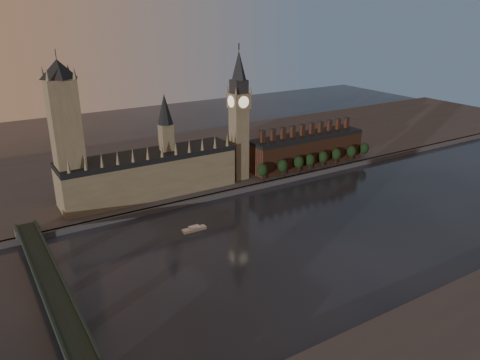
# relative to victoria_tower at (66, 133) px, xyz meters

# --- Properties ---
(ground) EXTENTS (900.00, 900.00, 0.00)m
(ground) POSITION_rel_victoria_tower_xyz_m (120.00, -115.00, -59.09)
(ground) COLOR black
(ground) RESTS_ON ground
(north_bank) EXTENTS (900.00, 182.00, 4.00)m
(north_bank) POSITION_rel_victoria_tower_xyz_m (120.00, 63.04, -57.09)
(north_bank) COLOR #424347
(north_bank) RESTS_ON ground
(palace_of_westminster) EXTENTS (130.00, 30.30, 74.00)m
(palace_of_westminster) POSITION_rel_victoria_tower_xyz_m (55.59, -0.09, -37.46)
(palace_of_westminster) COLOR #776F55
(palace_of_westminster) RESTS_ON north_bank
(victoria_tower) EXTENTS (24.00, 24.00, 108.00)m
(victoria_tower) POSITION_rel_victoria_tower_xyz_m (0.00, 0.00, 0.00)
(victoria_tower) COLOR #776F55
(victoria_tower) RESTS_ON north_bank
(big_ben) EXTENTS (15.00, 15.00, 107.00)m
(big_ben) POSITION_rel_victoria_tower_xyz_m (130.00, -5.00, -2.26)
(big_ben) COLOR #776F55
(big_ben) RESTS_ON north_bank
(chimney_block) EXTENTS (110.00, 25.00, 37.00)m
(chimney_block) POSITION_rel_victoria_tower_xyz_m (200.00, -5.00, -41.27)
(chimney_block) COLOR #4D2C1D
(chimney_block) RESTS_ON north_bank
(embankment_tree_0) EXTENTS (8.60, 8.60, 14.88)m
(embankment_tree_0) POSITION_rel_victoria_tower_xyz_m (142.46, -20.98, -45.62)
(embankment_tree_0) COLOR black
(embankment_tree_0) RESTS_ON north_bank
(embankment_tree_1) EXTENTS (8.60, 8.60, 14.88)m
(embankment_tree_1) POSITION_rel_victoria_tower_xyz_m (162.38, -21.31, -45.62)
(embankment_tree_1) COLOR black
(embankment_tree_1) RESTS_ON north_bank
(embankment_tree_2) EXTENTS (8.60, 8.60, 14.88)m
(embankment_tree_2) POSITION_rel_victoria_tower_xyz_m (179.61, -20.66, -45.62)
(embankment_tree_2) COLOR black
(embankment_tree_2) RESTS_ON north_bank
(embankment_tree_3) EXTENTS (8.60, 8.60, 14.88)m
(embankment_tree_3) POSITION_rel_victoria_tower_xyz_m (191.44, -21.15, -45.62)
(embankment_tree_3) COLOR black
(embankment_tree_3) RESTS_ON north_bank
(embankment_tree_4) EXTENTS (8.60, 8.60, 14.88)m
(embankment_tree_4) POSITION_rel_victoria_tower_xyz_m (206.59, -20.53, -45.62)
(embankment_tree_4) COLOR black
(embankment_tree_4) RESTS_ON north_bank
(embankment_tree_5) EXTENTS (8.60, 8.60, 14.88)m
(embankment_tree_5) POSITION_rel_victoria_tower_xyz_m (222.32, -20.26, -45.62)
(embankment_tree_5) COLOR black
(embankment_tree_5) RESTS_ON north_bank
(embankment_tree_6) EXTENTS (8.60, 8.60, 14.88)m
(embankment_tree_6) POSITION_rel_victoria_tower_xyz_m (239.96, -21.21, -45.62)
(embankment_tree_6) COLOR black
(embankment_tree_6) RESTS_ON north_bank
(embankment_tree_7) EXTENTS (8.60, 8.60, 14.88)m
(embankment_tree_7) POSITION_rel_victoria_tower_xyz_m (256.89, -20.26, -45.62)
(embankment_tree_7) COLOR black
(embankment_tree_7) RESTS_ON north_bank
(westminster_bridge) EXTENTS (14.00, 200.00, 11.55)m
(westminster_bridge) POSITION_rel_victoria_tower_xyz_m (-35.00, -117.70, -51.65)
(westminster_bridge) COLOR #1B2A25
(westminster_bridge) RESTS_ON ground
(river_boat) EXTENTS (16.08, 5.14, 3.19)m
(river_boat) POSITION_rel_victoria_tower_xyz_m (58.70, -65.23, -57.87)
(river_boat) COLOR silver
(river_boat) RESTS_ON ground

